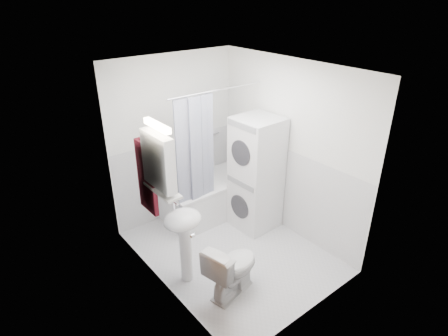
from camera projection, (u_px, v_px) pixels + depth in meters
floor at (231, 251)px, 4.97m from camera, size 2.60×2.60×0.00m
room_walls at (232, 148)px, 4.32m from camera, size 2.60×2.60×2.60m
wainscot at (217, 203)px, 4.91m from camera, size 1.98×2.58×2.58m
door at (193, 236)px, 3.61m from camera, size 0.05×2.00×2.00m
bathtub at (212, 194)px, 5.69m from camera, size 1.51×0.71×0.58m
tub_spout at (209, 150)px, 5.78m from camera, size 0.04×0.12×0.04m
curtain_rod at (225, 89)px, 4.74m from camera, size 1.69×0.02×0.02m
shower_curtain at (196, 152)px, 4.81m from camera, size 0.55×0.02×1.45m
sink at (184, 230)px, 4.19m from camera, size 0.44×0.37×1.04m
medicine_cabinet at (159, 159)px, 3.85m from camera, size 0.13×0.50×0.71m
shelf at (162, 190)px, 4.02m from camera, size 0.18×0.54×0.02m
shower_caddy at (212, 134)px, 5.69m from camera, size 0.22×0.06×0.02m
towel at (147, 176)px, 4.13m from camera, size 0.07×0.35×0.86m
washer_dryer at (256, 174)px, 5.19m from camera, size 0.61×0.59×1.64m
toilet at (232, 268)px, 4.18m from camera, size 0.75×0.52×0.67m
soap_pump at (171, 199)px, 4.33m from camera, size 0.08×0.17×0.08m
shelf_bottle at (169, 191)px, 3.89m from camera, size 0.07×0.18×0.07m
shelf_cup at (156, 181)px, 4.07m from camera, size 0.10×0.09×0.10m
shampoo_a at (197, 133)px, 5.50m from camera, size 0.13×0.17×0.13m
shampoo_b at (203, 133)px, 5.58m from camera, size 0.08×0.21×0.08m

